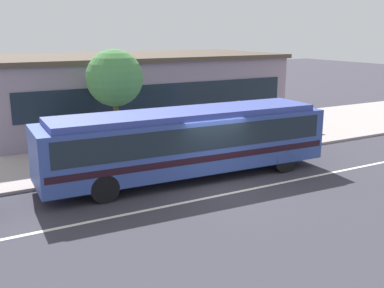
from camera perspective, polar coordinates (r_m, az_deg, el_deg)
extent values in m
plane|color=#35333D|center=(17.02, 3.41, -5.41)|extent=(120.00, 120.00, 0.00)
cube|color=#A19593|center=(22.85, -5.82, -0.21)|extent=(60.00, 8.00, 0.12)
cube|color=silver|center=(16.39, 4.92, -6.20)|extent=(56.00, 0.16, 0.01)
cube|color=#314893|center=(17.60, -0.62, 0.21)|extent=(11.57, 2.95, 2.05)
cube|color=#364496|center=(17.36, -0.63, 3.88)|extent=(10.64, 2.62, 0.24)
cube|color=#19232D|center=(17.51, -0.63, 1.51)|extent=(10.89, 2.95, 0.90)
cube|color=black|center=(17.69, -0.62, -0.95)|extent=(11.35, 2.97, 0.24)
cube|color=#19232D|center=(20.61, 13.74, 3.02)|extent=(0.20, 2.23, 0.98)
cylinder|color=black|center=(20.71, 7.73, -0.51)|extent=(1.01, 0.32, 1.00)
cylinder|color=black|center=(18.97, 11.57, -2.03)|extent=(1.01, 0.32, 1.00)
cylinder|color=black|center=(17.68, -13.03, -3.30)|extent=(1.01, 0.32, 1.00)
cylinder|color=black|center=(15.61, -11.00, -5.54)|extent=(1.01, 0.32, 1.00)
cylinder|color=#322F41|center=(18.88, -15.86, -2.15)|extent=(0.14, 0.14, 0.90)
cylinder|color=#322F41|center=(19.02, -16.00, -2.03)|extent=(0.14, 0.14, 0.90)
cylinder|color=#445051|center=(18.76, -16.09, 0.16)|extent=(0.36, 0.36, 0.63)
sphere|color=tan|center=(18.66, -16.18, 1.43)|extent=(0.22, 0.22, 0.22)
cylinder|color=gray|center=(21.08, 6.04, 2.01)|extent=(0.08, 0.08, 2.34)
cube|color=yellow|center=(20.90, 6.10, 4.60)|extent=(0.09, 0.44, 0.56)
cylinder|color=brown|center=(21.17, -9.51, 2.30)|extent=(0.25, 0.25, 2.60)
sphere|color=#468243|center=(20.84, -9.76, 8.23)|extent=(2.57, 2.57, 2.57)
cube|color=gray|center=(27.79, -7.21, 6.47)|extent=(16.58, 8.14, 4.08)
cube|color=#19232D|center=(24.04, -3.56, 5.87)|extent=(15.25, 0.04, 1.47)
cube|color=#473B31|center=(27.59, -7.35, 10.92)|extent=(16.98, 8.54, 0.24)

